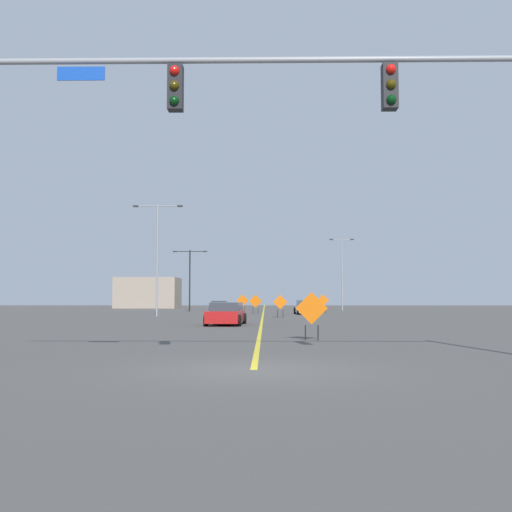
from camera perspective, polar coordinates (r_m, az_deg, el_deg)
name	(u,v)px	position (r m, az deg, el deg)	size (l,w,h in m)	color
ground	(254,370)	(13.57, -0.22, -10.71)	(212.36, 212.36, 0.00)	#4C4947
road_centre_stripe	(264,311)	(72.48, 0.72, -5.19)	(0.16, 117.98, 0.01)	yellow
traffic_signal_assembly	(388,116)	(14.34, 12.33, 12.77)	(14.77, 0.44, 7.37)	gray
street_lamp_far_right	(157,250)	(51.69, -9.31, 0.54)	(4.21, 0.24, 9.49)	gray
street_lamp_far_left	(342,268)	(74.93, 8.13, -1.16)	(2.98, 0.24, 8.88)	gray
street_lamp_near_right	(190,274)	(69.43, -6.28, -1.71)	(3.93, 0.24, 7.01)	black
construction_sign_right_lane	(312,310)	(22.78, 5.28, -5.14)	(1.21, 0.24, 1.80)	orange
construction_sign_right_shoulder	(243,302)	(54.82, -1.28, -4.35)	(1.08, 0.23, 1.87)	orange
construction_sign_left_shoulder	(255,302)	(59.94, -0.05, -4.35)	(1.29, 0.30, 1.88)	orange
construction_sign_left_lane	(323,301)	(61.78, 6.36, -4.26)	(1.20, 0.07, 1.92)	orange
construction_sign_median_far	(280,303)	(47.66, 2.30, -4.49)	(1.14, 0.21, 1.80)	orange
car_red_distant	(226,314)	(35.29, -2.84, -5.49)	(2.27, 4.69, 1.31)	red
car_black_passing	(219,306)	(71.43, -3.49, -4.74)	(2.13, 4.36, 1.19)	black
car_white_approaching	(306,307)	(57.59, 4.79, -4.87)	(2.28, 4.30, 1.32)	white
roadside_building_west	(148,293)	(91.49, -10.14, -3.45)	(8.95, 7.33, 4.52)	gray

